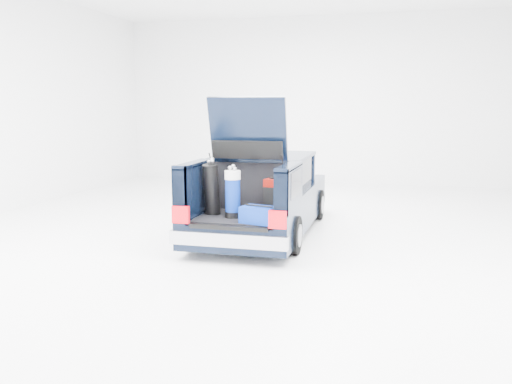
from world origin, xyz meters
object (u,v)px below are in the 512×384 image
(red_suitcase, at_px, (276,197))
(blue_golf_bag, at_px, (233,194))
(car, at_px, (264,196))
(black_golf_bag, at_px, (211,189))
(blue_duffel, at_px, (259,215))

(red_suitcase, relative_size, blue_golf_bag, 0.71)
(red_suitcase, bearing_deg, car, 124.44)
(black_golf_bag, relative_size, blue_duffel, 1.56)
(red_suitcase, bearing_deg, black_golf_bag, -151.83)
(car, xyz_separation_m, blue_duffel, (0.40, -2.01, 0.05))
(red_suitcase, relative_size, black_golf_bag, 0.65)
(blue_golf_bag, height_order, blue_duffel, blue_golf_bag)
(black_golf_bag, xyz_separation_m, blue_duffel, (0.90, -0.47, -0.28))
(car, bearing_deg, blue_golf_bag, -93.06)
(car, distance_m, black_golf_bag, 1.65)
(black_golf_bag, height_order, blue_golf_bag, black_golf_bag)
(red_suitcase, height_order, blue_duffel, red_suitcase)
(car, height_order, blue_golf_bag, car)
(black_golf_bag, bearing_deg, blue_duffel, -17.35)
(car, height_order, red_suitcase, car)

